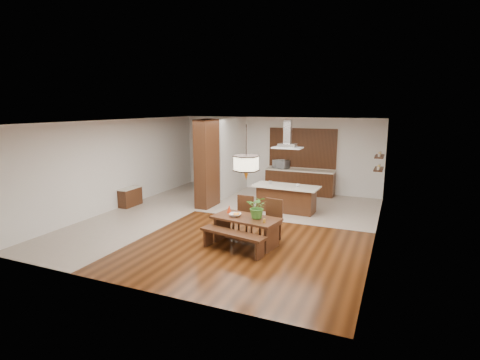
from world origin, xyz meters
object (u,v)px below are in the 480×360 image
at_px(dining_chair_left, 243,216).
at_px(island_cup, 298,185).
at_px(dining_table, 246,224).
at_px(hallway_console, 130,197).
at_px(dining_bench, 233,242).
at_px(kitchen_island, 286,198).
at_px(dining_chair_right, 270,221).
at_px(pendant_lantern, 246,153).
at_px(foliage_plant, 258,207).
at_px(range_hood, 288,134).
at_px(microwave, 281,164).
at_px(fruit_bowl, 235,215).

bearing_deg(dining_chair_left, island_cup, 72.11).
bearing_deg(dining_table, hallway_console, 160.40).
bearing_deg(dining_chair_left, dining_bench, -79.30).
distance_m(dining_bench, kitchen_island, 3.76).
distance_m(dining_chair_right, kitchen_island, 2.77).
distance_m(pendant_lantern, foliage_plant, 1.32).
height_order(kitchen_island, island_cup, island_cup).
height_order(dining_chair_right, island_cup, dining_chair_right).
xyz_separation_m(hallway_console, dining_chair_right, (5.41, -1.33, 0.21)).
bearing_deg(hallway_console, dining_bench, -25.75).
relative_size(dining_chair_right, island_cup, 8.55).
height_order(hallway_console, dining_bench, hallway_console).
height_order(dining_table, dining_bench, dining_table).
relative_size(range_hood, island_cup, 7.38).
bearing_deg(range_hood, island_cup, -10.41).
xyz_separation_m(dining_chair_left, pendant_lantern, (0.32, -0.55, 1.73)).
bearing_deg(foliage_plant, range_hood, 93.63).
height_order(island_cup, microwave, microwave).
xyz_separation_m(dining_table, dining_bench, (-0.09, -0.58, -0.26)).
height_order(hallway_console, foliage_plant, foliage_plant).
distance_m(pendant_lantern, island_cup, 3.41).
bearing_deg(dining_chair_left, fruit_bowl, -86.48).
bearing_deg(pendant_lantern, hallway_console, 160.40).
xyz_separation_m(dining_bench, dining_chair_left, (-0.23, 1.13, 0.28)).
xyz_separation_m(dining_bench, microwave, (-0.80, 6.35, 0.88)).
bearing_deg(microwave, dining_chair_left, -65.63).
height_order(fruit_bowl, kitchen_island, kitchen_island).
xyz_separation_m(kitchen_island, range_hood, (-0.00, 0.00, 2.03)).
relative_size(pendant_lantern, microwave, 2.28).
bearing_deg(pendant_lantern, dining_bench, -99.23).
distance_m(foliage_plant, kitchen_island, 3.19).
bearing_deg(pendant_lantern, island_cup, 81.36).
bearing_deg(dining_table, dining_bench, -99.23).
bearing_deg(island_cup, range_hood, 169.59).
distance_m(dining_bench, microwave, 6.46).
relative_size(pendant_lantern, island_cup, 10.75).
bearing_deg(dining_bench, dining_chair_left, 101.32).
relative_size(foliage_plant, microwave, 0.98).
bearing_deg(hallway_console, pendant_lantern, -19.60).
height_order(dining_chair_right, foliage_plant, foliage_plant).
xyz_separation_m(hallway_console, island_cup, (5.40, 1.35, 0.59)).
relative_size(dining_bench, dining_chair_right, 1.60).
bearing_deg(island_cup, dining_table, -98.64).
distance_m(hallway_console, dining_table, 5.24).
distance_m(foliage_plant, range_hood, 3.49).
height_order(hallway_console, pendant_lantern, pendant_lantern).
distance_m(kitchen_island, range_hood, 2.03).
distance_m(fruit_bowl, range_hood, 3.66).
xyz_separation_m(dining_chair_left, island_cup, (0.79, 2.55, 0.39)).
height_order(pendant_lantern, island_cup, pendant_lantern).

